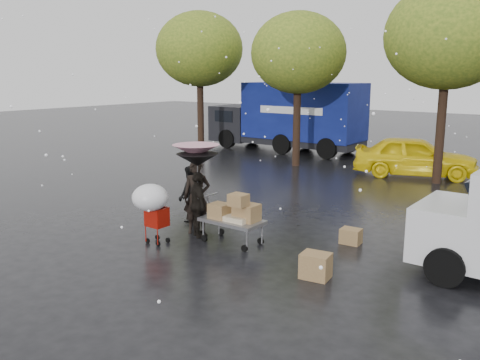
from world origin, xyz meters
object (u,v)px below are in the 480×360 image
Objects in this scene: person_pink at (197,197)px; person_black at (198,205)px; blue_truck at (289,117)px; shopping_cart at (151,201)px; vendor_cart at (235,214)px; yellow_taxi at (415,156)px.

person_pink reaches higher than person_black.
shopping_cart is at bearing -70.16° from blue_truck.
vendor_cart is 0.33× the size of yellow_taxi.
person_black reaches higher than vendor_cart.
yellow_taxi is (1.97, 10.53, -0.14)m from person_pink.
person_black is at bearing 151.75° from yellow_taxi.
shopping_cart is at bearing -138.05° from person_pink.
person_pink is 14.42m from blue_truck.
person_pink is 1.13× the size of person_black.
person_black is 1.12× the size of shopping_cart.
blue_truck reaches higher than shopping_cart.
person_black is at bearing -173.24° from vendor_cart.
yellow_taxi is (2.19, 11.86, -0.28)m from shopping_cart.
person_black is 1.05m from vendor_cart.
shopping_cart is at bearing 100.25° from person_black.
shopping_cart is (-0.22, -1.33, 0.14)m from person_pink.
vendor_cart is 1.04× the size of shopping_cart.
person_pink reaches higher than yellow_taxi.
person_black is 0.35× the size of yellow_taxi.
vendor_cart is at bearing 157.15° from yellow_taxi.
shopping_cart is at bearing 150.38° from yellow_taxi.
blue_truck is at bearing 73.93° from person_pink.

